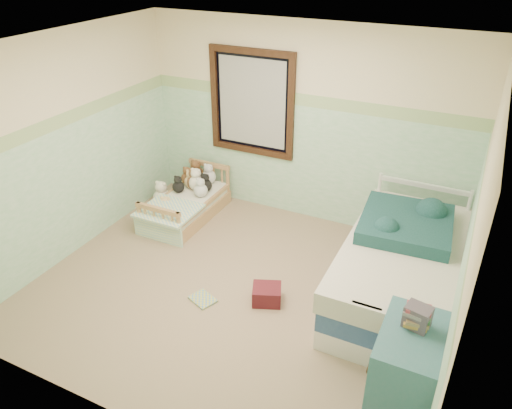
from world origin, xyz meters
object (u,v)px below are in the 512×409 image
at_px(red_pillow, 267,294).
at_px(floor_book, 203,299).
at_px(toddler_bed_frame, 187,211).
at_px(plush_floor_cream, 162,198).
at_px(dresser, 406,369).
at_px(twin_bed_frame, 396,290).
at_px(plush_floor_tan, 167,212).

relative_size(red_pillow, floor_book, 1.11).
xyz_separation_m(toddler_bed_frame, floor_book, (1.08, -1.38, -0.07)).
height_order(plush_floor_cream, dresser, dresser).
distance_m(twin_bed_frame, red_pillow, 1.34).
bearing_deg(floor_book, plush_floor_tan, 158.83).
xyz_separation_m(plush_floor_cream, red_pillow, (2.15, -1.20, -0.04)).
xyz_separation_m(plush_floor_cream, plush_floor_tan, (0.27, -0.29, -0.01)).
height_order(plush_floor_tan, floor_book, plush_floor_tan).
relative_size(plush_floor_tan, dresser, 0.31).
distance_m(twin_bed_frame, floor_book, 2.01).
bearing_deg(floor_book, red_pillow, 46.47).
xyz_separation_m(toddler_bed_frame, plush_floor_tan, (-0.20, -0.19, 0.03)).
bearing_deg(dresser, floor_book, 169.81).
bearing_deg(dresser, plush_floor_tan, 155.06).
bearing_deg(toddler_bed_frame, red_pillow, -33.30).
distance_m(toddler_bed_frame, plush_floor_tan, 0.28).
bearing_deg(plush_floor_cream, dresser, -26.97).
distance_m(plush_floor_cream, twin_bed_frame, 3.38).
xyz_separation_m(plush_floor_tan, floor_book, (1.27, -1.19, -0.10)).
relative_size(toddler_bed_frame, plush_floor_tan, 5.53).
height_order(red_pillow, floor_book, red_pillow).
distance_m(plush_floor_cream, red_pillow, 2.46).
distance_m(toddler_bed_frame, dresser, 3.63).
relative_size(dresser, red_pillow, 2.57).
distance_m(toddler_bed_frame, plush_floor_cream, 0.48).
bearing_deg(twin_bed_frame, red_pillow, -151.87).
bearing_deg(toddler_bed_frame, twin_bed_frame, -9.32).
distance_m(plush_floor_cream, dresser, 4.09).
relative_size(plush_floor_tan, floor_book, 0.88).
relative_size(toddler_bed_frame, dresser, 1.72).
bearing_deg(floor_book, toddler_bed_frame, 149.84).
xyz_separation_m(twin_bed_frame, red_pillow, (-1.18, -0.63, -0.02)).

